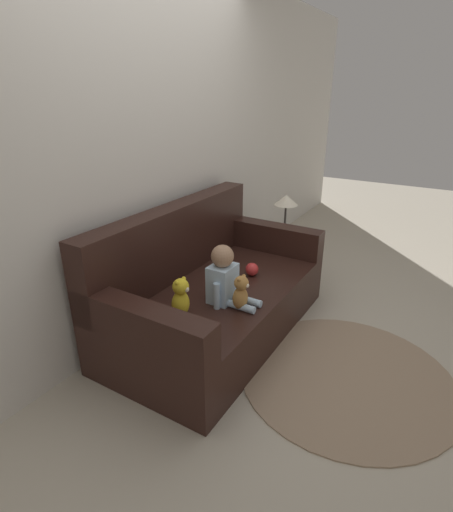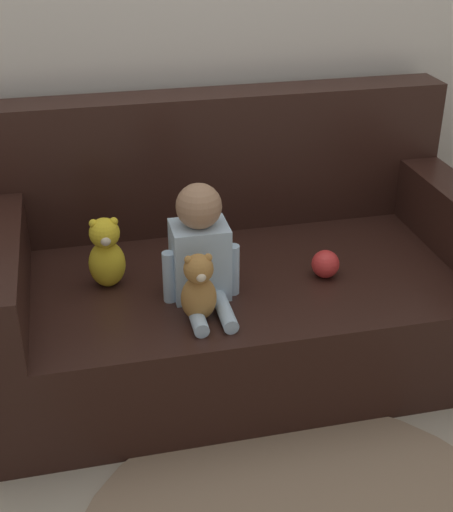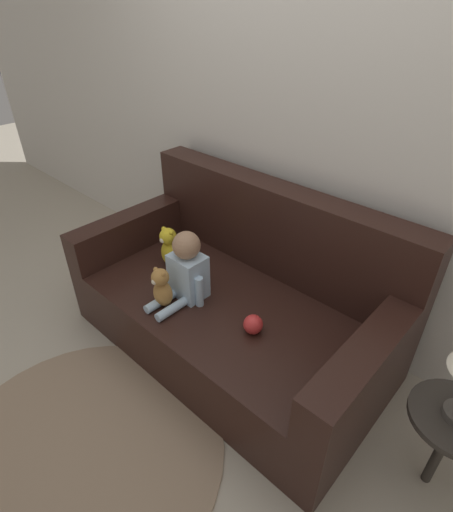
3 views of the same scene
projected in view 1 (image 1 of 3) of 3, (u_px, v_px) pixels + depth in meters
The scene contains 9 objects.
ground_plane at pixel (219, 330), 3.07m from camera, with size 12.00×12.00×0.00m, color #B7AD99.
wall_back at pixel (150, 152), 2.84m from camera, with size 8.00×0.05×2.60m.
couch at pixel (210, 292), 2.99m from camera, with size 1.81×0.97×0.93m.
person_baby at pixel (224, 278), 2.64m from camera, with size 0.26×0.34×0.40m.
teddy_bear_brown at pixel (241, 293), 2.57m from camera, with size 0.12×0.11×0.24m.
plush_toy_side at pixel (181, 298), 2.49m from camera, with size 0.13×0.12×0.26m.
toy_ball at pixel (252, 269), 3.06m from camera, with size 0.10×0.10×0.10m.
floor_rug at pixel (346, 376), 2.57m from camera, with size 1.35×1.35×0.01m.
side_table at pixel (285, 217), 3.79m from camera, with size 0.36×0.36×0.80m.
Camera 1 is at (-2.21, -1.39, 1.72)m, focal length 28.00 mm.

